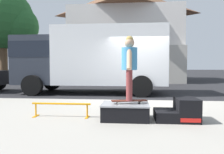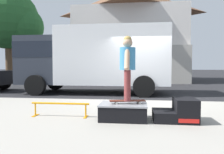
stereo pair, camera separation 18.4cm
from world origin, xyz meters
name	(u,v)px [view 1 (the left image)]	position (x,y,z in m)	size (l,w,h in m)	color
ground_plane	(140,101)	(0.00, 0.00, 0.00)	(140.00, 140.00, 0.00)	black
sidewalk_slab	(145,120)	(0.00, -3.00, 0.06)	(50.00, 5.00, 0.12)	gray
skate_box	(125,111)	(-0.46, -3.24, 0.31)	(1.02, 0.73, 0.35)	black
kicker_ramp	(180,111)	(0.71, -3.24, 0.32)	(0.90, 0.66, 0.48)	black
grind_rail	(61,106)	(-1.93, -3.13, 0.36)	(1.37, 0.28, 0.32)	orange
skateboard	(129,101)	(-0.37, -3.21, 0.52)	(0.80, 0.36, 0.07)	#4C1E14
skater_kid	(129,63)	(-0.37, -3.21, 1.36)	(0.34, 0.72, 1.40)	brown
box_truck	(90,57)	(-2.27, 2.20, 1.70)	(6.91, 2.63, 3.05)	white
street_tree_main	(6,21)	(-9.55, 7.43, 4.64)	(4.89, 4.45, 7.01)	brown
house_behind	(126,34)	(-0.84, 12.06, 4.24)	(9.54, 8.22, 8.40)	silver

